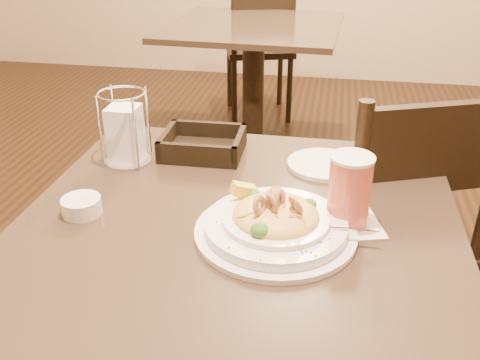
% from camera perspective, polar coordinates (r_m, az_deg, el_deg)
% --- Properties ---
extents(main_table, '(0.90, 0.90, 0.73)m').
position_cam_1_polar(main_table, '(1.24, -0.17, -13.34)').
color(main_table, black).
rests_on(main_table, ground).
extents(background_table, '(0.94, 0.94, 0.73)m').
position_cam_1_polar(background_table, '(3.01, 1.43, 11.98)').
color(background_table, black).
rests_on(background_table, ground).
extents(dining_chair_near, '(0.55, 0.55, 0.93)m').
position_cam_1_polar(dining_chair_near, '(1.56, 15.89, -5.04)').
color(dining_chair_near, black).
rests_on(dining_chair_near, ground).
extents(dining_chair_far, '(0.52, 0.52, 0.93)m').
position_cam_1_polar(dining_chair_far, '(3.56, 2.15, 14.35)').
color(dining_chair_far, black).
rests_on(dining_chair_far, ground).
extents(pasta_bowl, '(0.35, 0.32, 0.10)m').
position_cam_1_polar(pasta_bowl, '(1.04, 3.80, -4.49)').
color(pasta_bowl, white).
rests_on(pasta_bowl, main_table).
extents(drink_glass, '(0.16, 0.16, 0.15)m').
position_cam_1_polar(drink_glass, '(1.07, 11.57, -1.19)').
color(drink_glass, white).
rests_on(drink_glass, main_table).
extents(bread_basket, '(0.21, 0.17, 0.06)m').
position_cam_1_polar(bread_basket, '(1.38, -3.96, 3.65)').
color(bread_basket, black).
rests_on(bread_basket, main_table).
extents(napkin_caddy, '(0.11, 0.11, 0.18)m').
position_cam_1_polar(napkin_caddy, '(1.34, -12.13, 4.97)').
color(napkin_caddy, silver).
rests_on(napkin_caddy, main_table).
extents(side_plate, '(0.21, 0.21, 0.01)m').
position_cam_1_polar(side_plate, '(1.33, 8.89, 1.66)').
color(side_plate, white).
rests_on(side_plate, main_table).
extents(butter_ramekin, '(0.10, 0.10, 0.04)m').
position_cam_1_polar(butter_ramekin, '(1.15, -16.54, -2.68)').
color(butter_ramekin, white).
rests_on(butter_ramekin, main_table).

